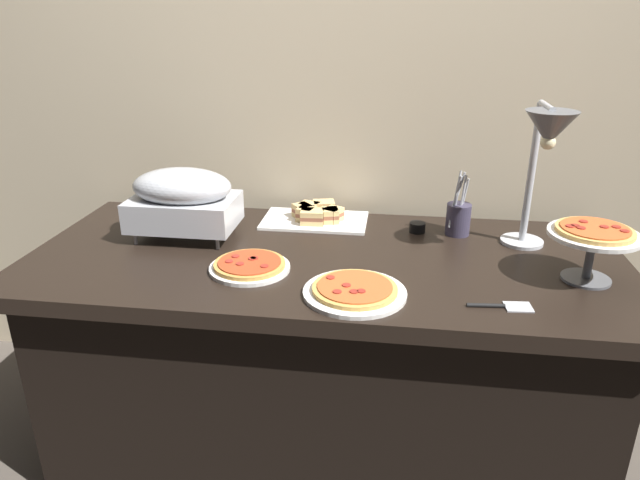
% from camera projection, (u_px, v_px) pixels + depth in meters
% --- Properties ---
extents(ground_plane, '(8.00, 8.00, 0.00)m').
position_uv_depth(ground_plane, '(324.00, 443.00, 2.12)').
color(ground_plane, '#4C443D').
extents(back_wall, '(4.40, 0.04, 2.40)m').
position_uv_depth(back_wall, '(343.00, 94.00, 2.13)').
color(back_wall, '#C6B593').
rests_on(back_wall, ground_plane).
extents(buffet_table, '(1.90, 0.84, 0.76)m').
position_uv_depth(buffet_table, '(325.00, 354.00, 1.98)').
color(buffet_table, black).
rests_on(buffet_table, ground_plane).
extents(chafing_dish, '(0.35, 0.23, 0.24)m').
position_uv_depth(chafing_dish, '(183.00, 199.00, 1.94)').
color(chafing_dish, '#B7BABF').
rests_on(chafing_dish, buffet_table).
extents(heat_lamp, '(0.15, 0.29, 0.47)m').
position_uv_depth(heat_lamp, '(545.00, 143.00, 1.68)').
color(heat_lamp, '#B7BABF').
rests_on(heat_lamp, buffet_table).
extents(pizza_plate_front, '(0.29, 0.29, 0.03)m').
position_uv_depth(pizza_plate_front, '(355.00, 291.00, 1.58)').
color(pizza_plate_front, white).
rests_on(pizza_plate_front, buffet_table).
extents(pizza_plate_center, '(0.24, 0.24, 0.03)m').
position_uv_depth(pizza_plate_center, '(250.00, 266.00, 1.73)').
color(pizza_plate_center, white).
rests_on(pizza_plate_center, buffet_table).
extents(pizza_plate_raised_stand, '(0.25, 0.25, 0.17)m').
position_uv_depth(pizza_plate_raised_stand, '(593.00, 238.00, 1.62)').
color(pizza_plate_raised_stand, '#595B60').
rests_on(pizza_plate_raised_stand, buffet_table).
extents(sandwich_platter, '(0.38, 0.23, 0.06)m').
position_uv_depth(sandwich_platter, '(316.00, 216.00, 2.12)').
color(sandwich_platter, white).
rests_on(sandwich_platter, buffet_table).
extents(sauce_cup_near, '(0.06, 0.06, 0.03)m').
position_uv_depth(sauce_cup_near, '(417.00, 227.00, 2.02)').
color(sauce_cup_near, black).
rests_on(sauce_cup_near, buffet_table).
extents(utensil_holder, '(0.08, 0.08, 0.23)m').
position_uv_depth(utensil_holder, '(458.00, 218.00, 1.98)').
color(utensil_holder, '#383347').
rests_on(utensil_holder, buffet_table).
extents(serving_spatula, '(0.17, 0.06, 0.01)m').
position_uv_depth(serving_spatula, '(503.00, 306.00, 1.51)').
color(serving_spatula, '#B7BABF').
rests_on(serving_spatula, buffet_table).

